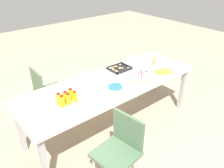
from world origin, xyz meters
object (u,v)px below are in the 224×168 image
at_px(cardboard_tube, 154,61).
at_px(juice_bottle_2, 75,97).
at_px(chair_far_left, 47,90).
at_px(juice_bottle_4, 66,97).
at_px(juice_bottle_0, 62,101).
at_px(fruit_pizza, 140,76).
at_px(juice_bottle_5, 71,94).
at_px(snack_tray, 119,68).
at_px(plate_stack, 115,87).
at_px(juice_bottle_1, 68,99).
at_px(napkin_stack, 50,110).
at_px(juice_bottle_3, 59,99).
at_px(paper_folder, 163,72).
at_px(party_table, 112,86).
at_px(chair_near_left, 120,147).

bearing_deg(cardboard_tube, juice_bottle_2, -175.47).
distance_m(chair_far_left, juice_bottle_4, 0.86).
xyz_separation_m(juice_bottle_0, fruit_pizza, (1.16, -0.04, -0.06)).
height_order(juice_bottle_5, snack_tray, juice_bottle_5).
bearing_deg(plate_stack, juice_bottle_4, 170.40).
bearing_deg(cardboard_tube, juice_bottle_4, -178.56).
relative_size(chair_far_left, juice_bottle_5, 5.78).
relative_size(juice_bottle_1, plate_stack, 0.79).
height_order(juice_bottle_5, fruit_pizza, juice_bottle_5).
xyz_separation_m(chair_far_left, napkin_stack, (-0.32, -0.84, 0.25)).
bearing_deg(juice_bottle_2, juice_bottle_3, 155.59).
height_order(chair_far_left, snack_tray, chair_far_left).
height_order(plate_stack, paper_folder, plate_stack).
height_order(juice_bottle_3, juice_bottle_4, juice_bottle_3).
distance_m(party_table, juice_bottle_4, 0.71).
height_order(juice_bottle_3, snack_tray, juice_bottle_3).
xyz_separation_m(juice_bottle_1, juice_bottle_5, (0.07, 0.07, 0.00)).
height_order(chair_near_left, snack_tray, chair_near_left).
distance_m(juice_bottle_4, juice_bottle_5, 0.07).
relative_size(cardboard_tube, paper_folder, 0.57).
distance_m(juice_bottle_1, napkin_stack, 0.22).
relative_size(chair_near_left, snack_tray, 2.75).
height_order(chair_near_left, juice_bottle_0, juice_bottle_0).
height_order(juice_bottle_5, cardboard_tube, cardboard_tube).
height_order(chair_near_left, juice_bottle_1, juice_bottle_1).
relative_size(party_table, juice_bottle_1, 17.42).
bearing_deg(plate_stack, cardboard_tube, 9.31).
xyz_separation_m(chair_near_left, snack_tray, (0.85, 1.01, 0.26)).
bearing_deg(snack_tray, juice_bottle_1, -161.96).
xyz_separation_m(juice_bottle_3, plate_stack, (0.73, -0.10, -0.06)).
relative_size(juice_bottle_5, paper_folder, 0.55).
bearing_deg(party_table, juice_bottle_0, -172.35).
bearing_deg(chair_far_left, juice_bottle_3, -11.72).
height_order(juice_bottle_0, fruit_pizza, juice_bottle_0).
bearing_deg(snack_tray, juice_bottle_3, -166.33).
distance_m(party_table, cardboard_tube, 0.85).
relative_size(juice_bottle_0, juice_bottle_1, 1.03).
height_order(juice_bottle_2, paper_folder, juice_bottle_2).
distance_m(chair_far_left, cardboard_tube, 1.65).
bearing_deg(juice_bottle_1, juice_bottle_0, -178.64).
relative_size(party_table, napkin_stack, 16.63).
distance_m(juice_bottle_3, juice_bottle_5, 0.16).
bearing_deg(juice_bottle_2, juice_bottle_4, 134.73).
bearing_deg(juice_bottle_4, chair_far_left, 82.72).
bearing_deg(juice_bottle_0, napkin_stack, 168.35).
xyz_separation_m(juice_bottle_2, juice_bottle_5, (-0.01, 0.08, -0.00)).
relative_size(juice_bottle_4, juice_bottle_5, 0.94).
xyz_separation_m(chair_far_left, juice_bottle_0, (-0.18, -0.87, 0.31)).
bearing_deg(chair_near_left, fruit_pizza, -62.60).
relative_size(party_table, paper_folder, 9.59).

